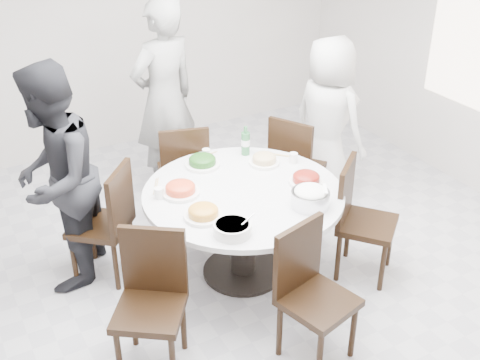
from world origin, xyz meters
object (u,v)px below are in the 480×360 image
chair_nw (100,223)px  chair_se (368,222)px  chair_s (319,299)px  soup_bowl (232,229)px  diner_middle (164,100)px  beverage_bottle (246,141)px  diner_right (328,121)px  chair_ne (299,163)px  rice_bowl (310,199)px  dining_table (243,233)px  chair_n (183,170)px  diner_left (55,179)px  chair_sw (149,309)px

chair_nw → chair_se: bearing=101.8°
chair_nw → chair_se: 2.05m
chair_s → chair_se: (0.85, 0.55, 0.00)m
soup_bowl → diner_middle: bearing=79.8°
chair_s → beverage_bottle: (0.33, 1.54, 0.40)m
diner_right → diner_middle: diner_middle is taller
chair_se → chair_nw: bearing=111.5°
chair_ne → beverage_bottle: (-0.61, -0.09, 0.40)m
rice_bowl → chair_ne: bearing=59.3°
dining_table → chair_n: bearing=93.0°
soup_bowl → beverage_bottle: bearing=56.4°
diner_left → soup_bowl: bearing=69.6°
chair_se → diner_right: (0.44, 1.15, 0.31)m
dining_table → chair_sw: size_ratio=1.58×
chair_sw → soup_bowl: bearing=45.7°
diner_right → beverage_bottle: 0.97m
chair_ne → chair_s: size_ratio=1.00×
diner_middle → soup_bowl: 2.01m
chair_ne → chair_n: (-0.98, 0.38, 0.00)m
chair_n → beverage_bottle: bearing=144.6°
chair_ne → chair_nw: size_ratio=1.00×
chair_nw → beverage_bottle: size_ratio=3.83×
soup_bowl → beverage_bottle: beverage_bottle is taller
chair_n → diner_middle: size_ratio=0.50×
chair_sw → chair_s: size_ratio=1.00×
soup_bowl → beverage_bottle: 1.19m
diner_right → rice_bowl: 1.46m
beverage_bottle → diner_left: bearing=176.3°
chair_sw → beverage_bottle: beverage_bottle is taller
dining_table → rice_bowl: (0.31, -0.41, 0.43)m
diner_middle → soup_bowl: (-0.35, -1.97, -0.16)m
diner_right → chair_n: bearing=61.8°
diner_middle → chair_sw: bearing=49.7°
chair_ne → diner_right: diner_right is taller
chair_nw → soup_bowl: chair_nw is taller
chair_n → rice_bowl: (0.36, -1.41, 0.33)m
soup_bowl → chair_se: bearing=-0.2°
chair_ne → beverage_bottle: beverage_bottle is taller
soup_bowl → chair_ne: bearing=40.4°
chair_s → dining_table: bearing=74.4°
chair_n → beverage_bottle: 0.72m
chair_nw → chair_sw: size_ratio=1.00×
diner_left → soup_bowl: (0.88, -1.08, -0.08)m
rice_bowl → beverage_bottle: (0.01, 0.94, 0.07)m
chair_n → beverage_bottle: (0.37, -0.47, 0.40)m
chair_se → diner_middle: bearing=72.8°
chair_se → diner_right: size_ratio=0.60×
diner_middle → beverage_bottle: size_ratio=7.65×
chair_ne → diner_left: diner_left is taller
diner_middle → rice_bowl: (0.30, -1.93, -0.14)m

